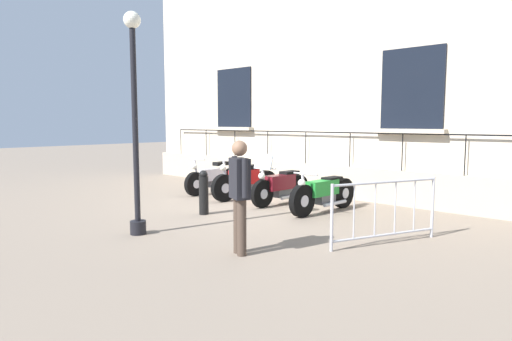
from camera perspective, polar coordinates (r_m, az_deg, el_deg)
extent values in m
plane|color=gray|center=(11.17, 0.85, -3.98)|extent=(60.00, 60.00, 0.00)
cube|color=beige|center=(12.79, 7.67, 12.34)|extent=(0.60, 13.39, 6.71)
cube|color=#B1A48F|center=(12.51, 6.47, -0.97)|extent=(0.20, 13.39, 0.84)
cube|color=black|center=(11.01, 19.44, 9.94)|extent=(0.06, 1.50, 1.86)
cube|color=#BCAE97|center=(10.91, 19.09, 4.83)|extent=(0.24, 1.70, 0.10)
cube|color=black|center=(14.42, -2.85, 9.32)|extent=(0.06, 1.50, 1.86)
cube|color=#BCAE97|center=(14.34, -3.06, 5.42)|extent=(0.24, 1.70, 0.10)
cube|color=black|center=(12.38, 6.43, 4.96)|extent=(0.03, 11.25, 0.03)
cylinder|color=black|center=(16.37, -9.65, 3.68)|extent=(0.02, 0.02, 0.87)
cylinder|color=black|center=(15.28, -6.43, 3.56)|extent=(0.02, 0.02, 0.87)
cylinder|color=black|center=(14.25, -2.73, 3.40)|extent=(0.02, 0.02, 0.87)
cylinder|color=black|center=(13.28, 1.52, 3.20)|extent=(0.02, 0.02, 0.87)
cylinder|color=black|center=(12.40, 6.41, 2.94)|extent=(0.02, 0.02, 0.87)
cylinder|color=black|center=(11.62, 12.00, 2.63)|extent=(0.02, 0.02, 0.87)
cylinder|color=black|center=(10.97, 18.31, 2.24)|extent=(0.02, 0.02, 0.87)
cylinder|color=black|center=(10.46, 25.32, 1.78)|extent=(0.02, 0.02, 0.87)
cylinder|color=black|center=(12.04, -7.86, -1.73)|extent=(0.65, 0.14, 0.65)
cylinder|color=silver|center=(12.04, -7.86, -1.73)|extent=(0.23, 0.15, 0.23)
cylinder|color=black|center=(12.96, -3.23, -1.12)|extent=(0.65, 0.14, 0.65)
cylinder|color=silver|center=(12.96, -3.23, -1.12)|extent=(0.23, 0.15, 0.23)
cube|color=#B2B2BC|center=(12.43, -5.64, -0.51)|extent=(0.81, 0.27, 0.33)
cube|color=#4C4C51|center=(12.53, -5.29, -1.54)|extent=(0.49, 0.21, 0.23)
cube|color=black|center=(12.63, -4.54, 0.89)|extent=(0.46, 0.23, 0.10)
cylinder|color=silver|center=(12.03, -7.70, -0.14)|extent=(0.16, 0.06, 0.67)
cylinder|color=silver|center=(12.03, -7.54, 1.44)|extent=(0.05, 0.55, 0.04)
sphere|color=white|center=(11.97, -7.96, 0.55)|extent=(0.16, 0.16, 0.16)
cylinder|color=silver|center=(12.55, -4.34, -2.04)|extent=(0.73, 0.09, 0.08)
cylinder|color=black|center=(11.10, -4.16, -2.26)|extent=(0.70, 0.24, 0.69)
cylinder|color=silver|center=(11.10, -4.16, -2.26)|extent=(0.26, 0.20, 0.24)
cylinder|color=black|center=(11.94, 1.27, -1.64)|extent=(0.70, 0.24, 0.69)
cylinder|color=silver|center=(11.94, 1.27, -1.64)|extent=(0.26, 0.20, 0.24)
cube|color=red|center=(11.45, -1.55, -0.83)|extent=(0.84, 0.39, 0.38)
cube|color=#4C4C51|center=(11.54, -1.15, -2.09)|extent=(0.51, 0.29, 0.24)
cube|color=black|center=(11.63, -0.25, 0.49)|extent=(0.49, 0.32, 0.10)
cylinder|color=silver|center=(11.08, -3.97, -0.46)|extent=(0.17, 0.08, 0.70)
cylinder|color=silver|center=(11.08, -3.77, 1.34)|extent=(0.12, 0.63, 0.04)
sphere|color=white|center=(11.02, -4.27, 0.37)|extent=(0.16, 0.16, 0.16)
cylinder|color=silver|center=(11.54, -0.07, -2.70)|extent=(0.74, 0.18, 0.08)
cylinder|color=black|center=(10.28, 0.81, -3.02)|extent=(0.66, 0.13, 0.65)
cylinder|color=silver|center=(10.28, 0.81, -3.02)|extent=(0.23, 0.14, 0.23)
cylinder|color=black|center=(11.27, 5.52, -2.23)|extent=(0.66, 0.13, 0.65)
cylinder|color=silver|center=(11.27, 5.52, -2.23)|extent=(0.23, 0.14, 0.23)
cube|color=maroon|center=(10.70, 3.10, -1.50)|extent=(0.87, 0.32, 0.35)
cube|color=#4C4C51|center=(10.81, 3.45, -2.75)|extent=(0.52, 0.25, 0.23)
cube|color=black|center=(10.94, 4.32, -0.33)|extent=(0.49, 0.28, 0.10)
cylinder|color=silver|center=(10.27, 1.01, -1.34)|extent=(0.16, 0.07, 0.61)
cylinder|color=silver|center=(10.27, 1.20, 0.34)|extent=(0.06, 0.64, 0.04)
sphere|color=white|center=(10.21, 0.74, -0.71)|extent=(0.16, 0.16, 0.16)
cylinder|color=silver|center=(10.85, 4.65, -3.34)|extent=(0.77, 0.11, 0.08)
cube|color=silver|center=(10.22, 0.97, 1.15)|extent=(0.14, 0.52, 0.36)
cylinder|color=black|center=(9.33, 5.95, -3.89)|extent=(0.70, 0.17, 0.69)
cylinder|color=silver|center=(9.33, 5.95, -3.89)|extent=(0.25, 0.17, 0.24)
cylinder|color=black|center=(10.49, 11.14, -2.85)|extent=(0.70, 0.17, 0.69)
cylinder|color=silver|center=(10.49, 11.14, -2.85)|extent=(0.25, 0.17, 0.24)
cube|color=#1E842D|center=(9.83, 8.54, -2.21)|extent=(0.87, 0.33, 0.33)
cube|color=#4C4C51|center=(9.94, 8.87, -3.50)|extent=(0.53, 0.26, 0.24)
cube|color=black|center=(10.08, 9.76, -1.10)|extent=(0.49, 0.28, 0.10)
cylinder|color=silver|center=(9.32, 6.17, -2.16)|extent=(0.16, 0.07, 0.57)
cylinder|color=silver|center=(9.32, 6.38, -0.44)|extent=(0.07, 0.63, 0.04)
sphere|color=white|center=(9.25, 5.90, -1.61)|extent=(0.16, 0.16, 0.16)
cylinder|color=silver|center=(10.00, 10.15, -4.18)|extent=(0.78, 0.12, 0.08)
cylinder|color=black|center=(8.20, -14.94, -7.10)|extent=(0.28, 0.28, 0.24)
cylinder|color=black|center=(7.99, -15.28, 4.93)|extent=(0.10, 0.10, 3.66)
sphere|color=white|center=(8.17, -15.68, 18.17)|extent=(0.29, 0.29, 0.29)
cylinder|color=#B7B7BF|center=(8.21, 21.78, -4.43)|extent=(0.05, 0.05, 1.05)
cylinder|color=#B7B7BF|center=(6.90, 9.73, -6.04)|extent=(0.05, 0.05, 1.05)
cylinder|color=#B7B7BF|center=(7.43, 16.41, -1.45)|extent=(1.92, 0.84, 0.04)
cylinder|color=#B7B7BF|center=(7.60, 16.20, -7.97)|extent=(1.92, 0.84, 0.04)
cylinder|color=#B7B7BF|center=(7.91, 19.72, -4.19)|extent=(0.02, 0.02, 0.87)
cylinder|color=#B7B7BF|center=(7.63, 17.49, -4.48)|extent=(0.02, 0.02, 0.87)
cylinder|color=#B7B7BF|center=(7.37, 15.09, -4.79)|extent=(0.02, 0.02, 0.87)
cylinder|color=#B7B7BF|center=(7.12, 12.51, -5.10)|extent=(0.02, 0.02, 0.87)
cylinder|color=black|center=(9.61, -6.75, -3.20)|extent=(0.20, 0.20, 0.83)
sphere|color=black|center=(9.55, -6.78, -0.52)|extent=(0.18, 0.18, 0.18)
cylinder|color=#47382D|center=(6.76, -2.33, -7.07)|extent=(0.14, 0.14, 0.85)
cylinder|color=#47382D|center=(6.62, -1.85, -7.36)|extent=(0.14, 0.14, 0.85)
cube|color=black|center=(6.56, -2.12, -1.02)|extent=(0.35, 0.42, 0.60)
sphere|color=#8C664C|center=(6.52, -2.14, 2.87)|extent=(0.23, 0.23, 0.23)
cylinder|color=black|center=(6.76, -2.77, -0.55)|extent=(0.09, 0.09, 0.57)
cylinder|color=black|center=(6.35, -1.43, -0.99)|extent=(0.09, 0.09, 0.57)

